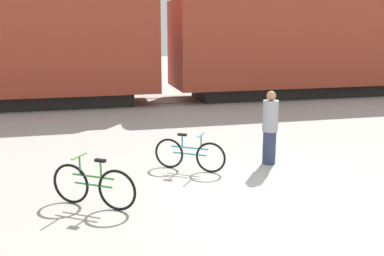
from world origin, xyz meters
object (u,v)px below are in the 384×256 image
at_px(bicycle_teal, 190,154).
at_px(person_in_grey, 270,128).
at_px(bicycle_green, 93,186).
at_px(freight_train, 164,30).

height_order(bicycle_teal, person_in_grey, person_in_grey).
bearing_deg(bicycle_green, bicycle_teal, 36.74).
xyz_separation_m(bicycle_green, bicycle_teal, (2.17, 1.62, -0.03)).
relative_size(bicycle_green, bicycle_teal, 1.01).
xyz_separation_m(freight_train, person_in_grey, (0.68, -9.53, -2.16)).
distance_m(bicycle_green, person_in_grey, 4.46).
bearing_deg(person_in_grey, freight_train, 36.08).
relative_size(freight_train, bicycle_teal, 38.45).
bearing_deg(bicycle_green, freight_train, 72.97).
height_order(freight_train, bicycle_green, freight_train).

